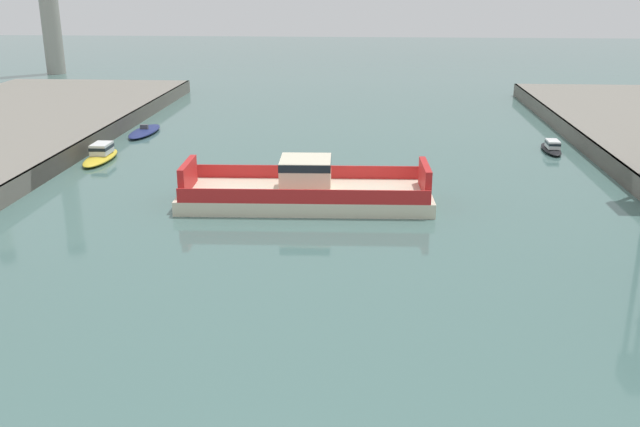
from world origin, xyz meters
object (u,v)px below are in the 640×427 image
object	(u,v)px
moored_boat_upstream_b	(101,154)
moored_boat_mid_right	(552,147)
chain_ferry	(306,190)
moored_boat_far_right	(145,131)

from	to	relation	value
moored_boat_upstream_b	moored_boat_mid_right	bearing A→B (deg)	8.49
chain_ferry	moored_boat_far_right	size ratio (longest dim) A/B	2.46
chain_ferry	moored_boat_far_right	bearing A→B (deg)	129.75
moored_boat_mid_right	moored_boat_upstream_b	xyz separation A→B (m)	(-44.94, -6.71, 0.13)
chain_ferry	moored_boat_upstream_b	world-z (taller)	chain_ferry
chain_ferry	moored_boat_far_right	world-z (taller)	chain_ferry
moored_boat_upstream_b	moored_boat_far_right	bearing A→B (deg)	87.83
moored_boat_mid_right	moored_boat_upstream_b	bearing A→B (deg)	-171.51
moored_boat_mid_right	moored_boat_upstream_b	world-z (taller)	moored_boat_upstream_b
moored_boat_mid_right	moored_boat_far_right	size ratio (longest dim) A/B	0.72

